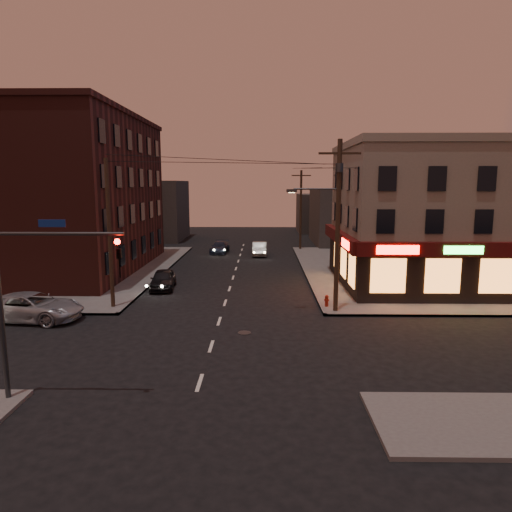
{
  "coord_description": "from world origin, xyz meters",
  "views": [
    {
      "loc": [
        2.45,
        -20.69,
        7.67
      ],
      "look_at": [
        2.02,
        7.3,
        3.2
      ],
      "focal_mm": 32.0,
      "sensor_mm": 36.0,
      "label": 1
    }
  ],
  "objects_px": {
    "suv_cross": "(32,307)",
    "sedan_mid": "(259,249)",
    "sedan_near": "(163,279)",
    "fire_hydrant": "(327,300)",
    "sedan_far": "(220,247)"
  },
  "relations": [
    {
      "from": "sedan_mid",
      "to": "fire_hydrant",
      "type": "xyz_separation_m",
      "value": [
        4.32,
        -21.08,
        -0.17
      ]
    },
    {
      "from": "sedan_near",
      "to": "suv_cross",
      "type": "bearing_deg",
      "value": -131.08
    },
    {
      "from": "fire_hydrant",
      "to": "suv_cross",
      "type": "bearing_deg",
      "value": -170.89
    },
    {
      "from": "sedan_near",
      "to": "sedan_mid",
      "type": "relative_size",
      "value": 0.96
    },
    {
      "from": "suv_cross",
      "to": "sedan_far",
      "type": "relative_size",
      "value": 1.3
    },
    {
      "from": "sedan_mid",
      "to": "fire_hydrant",
      "type": "height_order",
      "value": "sedan_mid"
    },
    {
      "from": "suv_cross",
      "to": "sedan_mid",
      "type": "relative_size",
      "value": 1.31
    },
    {
      "from": "sedan_near",
      "to": "fire_hydrant",
      "type": "height_order",
      "value": "sedan_near"
    },
    {
      "from": "sedan_mid",
      "to": "suv_cross",
      "type": "bearing_deg",
      "value": -117.83
    },
    {
      "from": "suv_cross",
      "to": "sedan_far",
      "type": "distance_m",
      "value": 26.74
    },
    {
      "from": "sedan_near",
      "to": "fire_hydrant",
      "type": "relative_size",
      "value": 5.72
    },
    {
      "from": "sedan_near",
      "to": "sedan_mid",
      "type": "distance_m",
      "value": 17.31
    },
    {
      "from": "suv_cross",
      "to": "sedan_mid",
      "type": "height_order",
      "value": "suv_cross"
    },
    {
      "from": "suv_cross",
      "to": "fire_hydrant",
      "type": "height_order",
      "value": "suv_cross"
    },
    {
      "from": "sedan_mid",
      "to": "fire_hydrant",
      "type": "relative_size",
      "value": 5.98
    }
  ]
}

